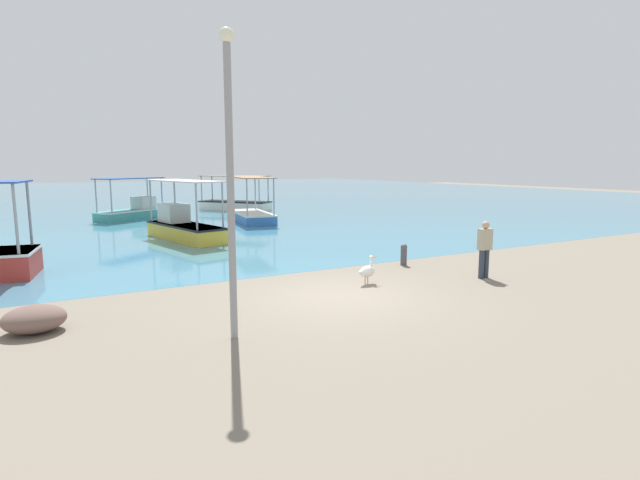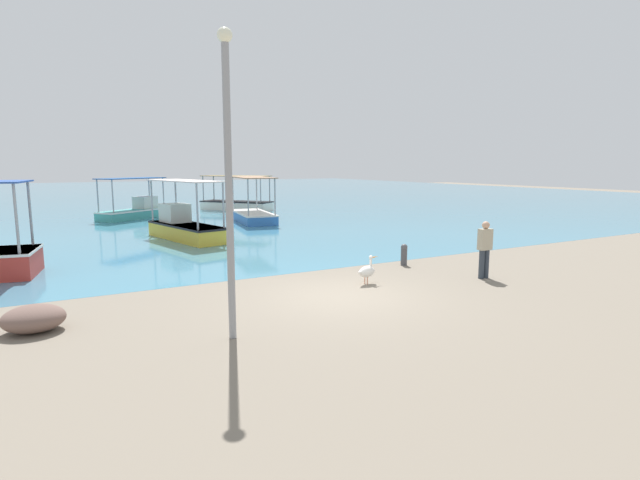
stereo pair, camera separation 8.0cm
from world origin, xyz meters
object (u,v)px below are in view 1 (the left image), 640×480
fishing_boat_near_left (184,225)px  fisherman_standing (485,248)px  mooring_bollard (404,254)px  net_pile (34,319)px  fishing_boat_far_left (134,210)px  lamp_post (230,170)px  fishing_boat_far_right (235,203)px  fishing_boat_outer (252,213)px  pelican (367,271)px

fishing_boat_near_left → fisherman_standing: fishing_boat_near_left is taller
mooring_bollard → net_pile: bearing=-171.0°
fishing_boat_far_left → mooring_bollard: fishing_boat_far_left is taller
fishing_boat_near_left → lamp_post: lamp_post is taller
fishing_boat_near_left → lamp_post: size_ratio=0.91×
fishing_boat_far_right → fisherman_standing: (-1.19, -24.74, 0.40)m
fishing_boat_far_left → fishing_boat_near_left: 10.19m
fishing_boat_near_left → fishing_boat_outer: size_ratio=1.04×
fishing_boat_far_right → pelican: (-4.62, -23.68, -0.13)m
fisherman_standing → net_pile: fisherman_standing is taller
fishing_boat_outer → pelican: 16.23m
pelican → mooring_bollard: (2.57, 1.58, 0.01)m
pelican → mooring_bollard: bearing=31.7°
lamp_post → mooring_bollard: 8.79m
mooring_bollard → fishing_boat_far_right: bearing=84.7°
mooring_bollard → fisherman_standing: fisherman_standing is taller
fishing_boat_near_left → mooring_bollard: fishing_boat_near_left is taller
fisherman_standing → fishing_boat_outer: bearing=91.8°
fishing_boat_near_left → pelican: (2.33, -11.02, -0.25)m
fishing_boat_outer → mooring_bollard: bearing=-91.2°
pelican → lamp_post: size_ratio=0.14×
lamp_post → mooring_bollard: (7.32, 3.95, -2.84)m
fishing_boat_near_left → fishing_boat_far_left: bearing=93.0°
fishing_boat_outer → fisherman_standing: size_ratio=2.96×
fishing_boat_far_right → fisherman_standing: bearing=-92.8°
fishing_boat_outer → mooring_bollard: (-0.31, -14.39, -0.10)m
fishing_boat_far_left → mooring_bollard: 20.35m
fishing_boat_far_left → fishing_boat_far_right: 7.87m
fishing_boat_far_right → fisherman_standing: 24.77m
fishing_boat_far_left → fishing_boat_far_right: fishing_boat_far_right is taller
fishing_boat_outer → lamp_post: (-7.64, -18.34, 2.74)m
fishing_boat_near_left → net_pile: size_ratio=4.39×
net_pile → mooring_bollard: bearing=9.0°
fishing_boat_near_left → fishing_boat_outer: (5.21, 4.95, -0.13)m
fishing_boat_outer → lamp_post: size_ratio=0.87×
fishing_boat_near_left → fisherman_standing: bearing=-64.6°
pelican → fishing_boat_far_right: bearing=79.0°
fisherman_standing → net_pile: bearing=175.2°
lamp_post → fishing_boat_near_left: bearing=79.7°
fisherman_standing → net_pile: 11.61m
fisherman_standing → fishing_boat_near_left: bearing=115.4°
fishing_boat_outer → pelican: (-2.88, -15.97, -0.11)m
mooring_bollard → fishing_boat_near_left: bearing=117.4°
mooring_bollard → fishing_boat_far_left: bearing=105.4°
fishing_boat_far_right → net_pile: size_ratio=4.34×
fishing_boat_far_left → pelican: 21.39m
fishing_boat_near_left → fisherman_standing: size_ratio=3.08×
fishing_boat_far_right → lamp_post: bearing=-109.8°
lamp_post → mooring_bollard: bearing=28.4°
fishing_boat_far_left → net_pile: (-5.28, -21.30, -0.29)m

